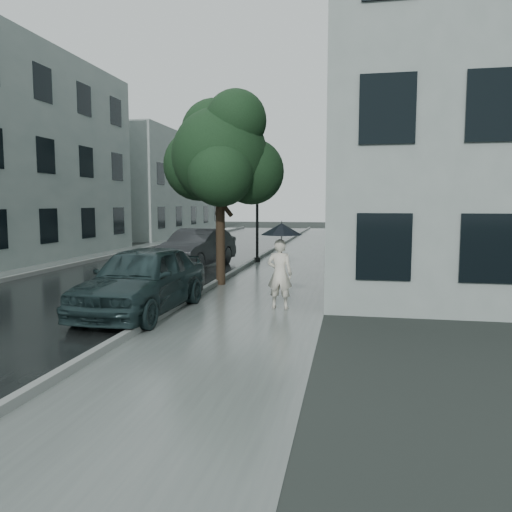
% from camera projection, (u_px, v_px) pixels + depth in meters
% --- Properties ---
extents(ground, '(120.00, 120.00, 0.00)m').
position_uv_depth(ground, '(224.00, 326.00, 10.42)').
color(ground, black).
rests_on(ground, ground).
extents(sidewalk, '(3.50, 60.00, 0.01)m').
position_uv_depth(sidewalk, '(297.00, 261.00, 22.10)').
color(sidewalk, slate).
rests_on(sidewalk, ground).
extents(kerb_near, '(0.15, 60.00, 0.15)m').
position_uv_depth(kerb_near, '(256.00, 259.00, 22.43)').
color(kerb_near, slate).
rests_on(kerb_near, ground).
extents(asphalt_road, '(6.85, 60.00, 0.00)m').
position_uv_depth(asphalt_road, '(182.00, 259.00, 23.09)').
color(asphalt_road, black).
rests_on(asphalt_road, ground).
extents(kerb_far, '(0.15, 60.00, 0.15)m').
position_uv_depth(kerb_far, '(112.00, 256.00, 23.73)').
color(kerb_far, slate).
rests_on(kerb_far, ground).
extents(sidewalk_far, '(1.70, 60.00, 0.01)m').
position_uv_depth(sidewalk_far, '(94.00, 257.00, 23.91)').
color(sidewalk_far, '#4C5451').
rests_on(sidewalk_far, ground).
extents(building_near, '(7.02, 36.00, 9.00)m').
position_uv_depth(building_near, '(404.00, 169.00, 27.99)').
color(building_near, gray).
rests_on(building_near, ground).
extents(building_far_b, '(7.02, 18.00, 8.00)m').
position_uv_depth(building_far_b, '(154.00, 186.00, 41.87)').
color(building_far_b, gray).
rests_on(building_far_b, ground).
extents(pedestrian, '(0.66, 0.46, 1.70)m').
position_uv_depth(pedestrian, '(280.00, 274.00, 12.11)').
color(pedestrian, beige).
rests_on(pedestrian, sidewalk).
extents(umbrella, '(1.24, 1.24, 1.20)m').
position_uv_depth(umbrella, '(282.00, 229.00, 11.94)').
color(umbrella, black).
rests_on(umbrella, ground).
extents(street_tree, '(3.92, 3.56, 5.98)m').
position_uv_depth(street_tree, '(221.00, 155.00, 15.52)').
color(street_tree, '#332619').
rests_on(street_tree, ground).
extents(lamp_post, '(0.85, 0.32, 5.61)m').
position_uv_depth(lamp_post, '(254.00, 189.00, 21.67)').
color(lamp_post, black).
rests_on(lamp_post, ground).
extents(car_near, '(2.02, 4.70, 1.58)m').
position_uv_depth(car_near, '(143.00, 279.00, 11.67)').
color(car_near, '#1B2D2E').
rests_on(car_near, ground).
extents(car_far, '(2.25, 4.86, 1.54)m').
position_uv_depth(car_far, '(197.00, 248.00, 20.04)').
color(car_far, '#232628').
rests_on(car_far, ground).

